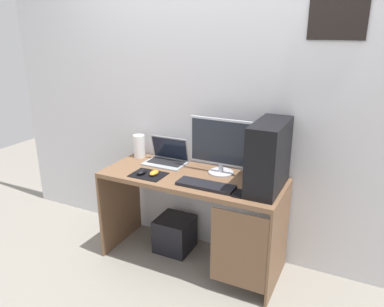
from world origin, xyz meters
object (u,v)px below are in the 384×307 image
object	(u,v)px
speaker	(139,146)
keyboard	(206,185)
monitor	(221,146)
cell_phone	(239,194)
pc_tower	(269,156)
mouse_right	(142,172)
mouse_left	(154,173)
laptop	(167,158)
subwoofer	(175,234)

from	to	relation	value
speaker	keyboard	xyz separation A→B (m)	(0.78, -0.33, -0.09)
monitor	cell_phone	world-z (taller)	monitor
pc_tower	cell_phone	size ratio (longest dim) A/B	3.71
keyboard	mouse_right	bearing A→B (deg)	-179.46
monitor	mouse_right	size ratio (longest dim) A/B	5.30
keyboard	pc_tower	bearing A→B (deg)	22.53
keyboard	mouse_left	xyz separation A→B (m)	(-0.44, 0.02, 0.01)
monitor	speaker	size ratio (longest dim) A/B	2.61
monitor	mouse_left	xyz separation A→B (m)	(-0.44, -0.26, -0.20)
laptop	mouse_right	world-z (taller)	laptop
pc_tower	monitor	distance (m)	0.41
mouse_right	cell_phone	size ratio (longest dim) A/B	0.74
pc_tower	subwoofer	xyz separation A→B (m)	(-0.78, 0.06, -0.84)
pc_tower	keyboard	xyz separation A→B (m)	(-0.39, -0.16, -0.23)
monitor	subwoofer	bearing A→B (deg)	-171.70
subwoofer	laptop	bearing A→B (deg)	144.65
mouse_left	subwoofer	world-z (taller)	mouse_left
speaker	mouse_left	distance (m)	0.47
subwoofer	mouse_left	bearing A→B (deg)	-105.14
monitor	subwoofer	xyz separation A→B (m)	(-0.38, -0.06, -0.83)
mouse_left	subwoofer	distance (m)	0.66
pc_tower	laptop	world-z (taller)	pc_tower
mouse_right	subwoofer	bearing A→B (deg)	57.00
pc_tower	speaker	world-z (taller)	pc_tower
keyboard	cell_phone	bearing A→B (deg)	-3.11
speaker	mouse_right	world-z (taller)	speaker
subwoofer	mouse_right	bearing A→B (deg)	-123.00
cell_phone	subwoofer	bearing A→B (deg)	159.29
cell_phone	laptop	bearing A→B (deg)	156.97
mouse_right	cell_phone	bearing A→B (deg)	-0.64
pc_tower	monitor	world-z (taller)	pc_tower
keyboard	cell_phone	distance (m)	0.26
keyboard	cell_phone	xyz separation A→B (m)	(0.26, -0.01, -0.01)
laptop	monitor	bearing A→B (deg)	-2.25
monitor	pc_tower	bearing A→B (deg)	-16.89
laptop	cell_phone	size ratio (longest dim) A/B	2.59
mouse_left	cell_phone	bearing A→B (deg)	-2.79
monitor	mouse_left	distance (m)	0.55
mouse_right	cell_phone	world-z (taller)	mouse_right
subwoofer	speaker	bearing A→B (deg)	165.21
pc_tower	monitor	bearing A→B (deg)	163.11
keyboard	cell_phone	size ratio (longest dim) A/B	3.23
monitor	speaker	world-z (taller)	monitor
speaker	subwoofer	size ratio (longest dim) A/B	0.67
mouse_left	mouse_right	world-z (taller)	same
monitor	cell_phone	distance (m)	0.45
monitor	speaker	xyz separation A→B (m)	(-0.78, 0.05, -0.12)
mouse_right	speaker	bearing A→B (deg)	125.89
pc_tower	cell_phone	distance (m)	0.33
pc_tower	mouse_right	xyz separation A→B (m)	(-0.93, -0.17, -0.22)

